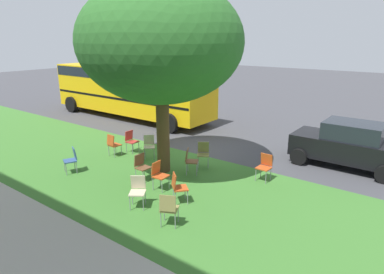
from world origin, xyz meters
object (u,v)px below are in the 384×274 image
(street_tree, at_px, (161,43))
(chair_5, at_px, (203,152))
(chair_8, at_px, (138,189))
(chair_6, at_px, (149,144))
(chair_2, at_px, (113,143))
(chair_7, at_px, (159,173))
(school_bus, at_px, (130,87))
(chair_4, at_px, (190,159))
(chair_11, at_px, (131,140))
(chair_9, at_px, (265,165))
(chair_3, at_px, (72,158))
(chair_10, at_px, (142,165))
(parked_car, at_px, (348,144))
(chair_1, at_px, (178,186))
(chair_0, at_px, (169,207))

(street_tree, xyz_separation_m, chair_5, (-0.82, -1.22, -3.81))
(street_tree, distance_m, chair_8, 4.63)
(chair_6, height_order, chair_8, same)
(chair_2, height_order, chair_7, same)
(chair_6, xyz_separation_m, chair_7, (-2.23, 1.91, 0.00))
(chair_5, xyz_separation_m, chair_8, (-0.32, 3.59, 0.00))
(chair_2, relative_size, school_bus, 0.08)
(chair_4, distance_m, chair_11, 3.31)
(school_bus, bearing_deg, chair_9, 159.78)
(chair_3, bearing_deg, chair_2, -85.36)
(chair_4, relative_size, chair_10, 1.00)
(chair_4, height_order, chair_10, same)
(chair_7, height_order, chair_10, same)
(chair_9, height_order, school_bus, school_bus)
(chair_9, bearing_deg, chair_8, 61.70)
(chair_6, relative_size, chair_8, 1.00)
(chair_8, bearing_deg, chair_2, -31.99)
(street_tree, height_order, chair_8, street_tree)
(chair_7, relative_size, parked_car, 0.24)
(street_tree, relative_size, parked_car, 1.70)
(chair_5, height_order, chair_6, same)
(chair_1, distance_m, school_bus, 11.17)
(chair_6, bearing_deg, chair_7, 139.50)
(chair_0, xyz_separation_m, chair_7, (1.63, -1.45, 0.00))
(chair_1, height_order, school_bus, school_bus)
(street_tree, distance_m, chair_6, 4.11)
(chair_4, relative_size, chair_7, 1.00)
(school_bus, bearing_deg, chair_0, 140.77)
(chair_3, bearing_deg, chair_9, -149.01)
(chair_7, height_order, school_bus, school_bus)
(chair_1, xyz_separation_m, chair_7, (1.02, -0.35, 0.00))
(chair_9, height_order, chair_10, same)
(chair_0, bearing_deg, chair_5, -66.65)
(chair_6, bearing_deg, chair_11, -1.67)
(chair_10, bearing_deg, chair_9, -143.42)
(chair_7, bearing_deg, chair_4, -90.73)
(street_tree, height_order, school_bus, street_tree)
(chair_4, relative_size, chair_11, 1.00)
(chair_1, distance_m, chair_9, 3.18)
(chair_2, relative_size, chair_7, 1.00)
(chair_7, relative_size, chair_11, 1.00)
(chair_1, height_order, parked_car, parked_car)
(street_tree, xyz_separation_m, parked_car, (-4.99, -4.27, -3.49))
(chair_3, relative_size, chair_11, 1.00)
(chair_3, distance_m, chair_8, 3.59)
(street_tree, xyz_separation_m, chair_10, (0.05, 1.01, -3.81))
(chair_7, bearing_deg, chair_6, -40.50)
(chair_7, bearing_deg, parked_car, -127.08)
(chair_7, bearing_deg, chair_2, -18.57)
(chair_2, distance_m, chair_4, 3.49)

